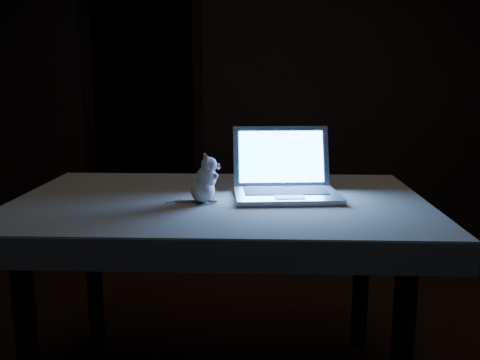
# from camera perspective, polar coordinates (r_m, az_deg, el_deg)

# --- Properties ---
(floor) EXTENTS (5.00, 5.00, 0.00)m
(floor) POSITION_cam_1_polar(r_m,az_deg,el_deg) (2.74, 4.14, -18.18)
(floor) COLOR black
(floor) RESTS_ON ground
(back_wall) EXTENTS (4.50, 0.04, 2.60)m
(back_wall) POSITION_cam_1_polar(r_m,az_deg,el_deg) (4.89, 2.73, 10.61)
(back_wall) COLOR black
(back_wall) RESTS_ON ground
(doorway) EXTENTS (1.06, 0.36, 2.13)m
(doorway) POSITION_cam_1_polar(r_m,az_deg,el_deg) (4.98, -10.16, 7.76)
(doorway) COLOR black
(doorway) RESTS_ON back_wall
(table) EXTENTS (1.58, 1.04, 0.83)m
(table) POSITION_cam_1_polar(r_m,az_deg,el_deg) (2.32, -2.12, -12.23)
(table) COLOR black
(table) RESTS_ON floor
(tablecloth) EXTENTS (1.68, 1.13, 0.11)m
(tablecloth) POSITION_cam_1_polar(r_m,az_deg,el_deg) (2.17, -0.53, -3.49)
(tablecloth) COLOR #BAB39D
(tablecloth) RESTS_ON table
(laptop) EXTENTS (0.44, 0.40, 0.29)m
(laptop) POSITION_cam_1_polar(r_m,az_deg,el_deg) (2.17, 5.05, 1.75)
(laptop) COLOR #A8A7AB
(laptop) RESTS_ON tablecloth
(plush_mouse) EXTENTS (0.15, 0.15, 0.19)m
(plush_mouse) POSITION_cam_1_polar(r_m,az_deg,el_deg) (2.10, -4.00, 0.16)
(plush_mouse) COLOR white
(plush_mouse) RESTS_ON tablecloth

